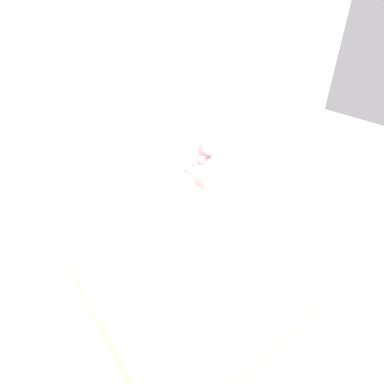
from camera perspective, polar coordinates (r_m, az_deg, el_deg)
ground_plane at (r=3.82m, az=-12.44°, el=-6.14°), size 12.00×12.00×0.00m
wall_back at (r=3.24m, az=-15.79°, el=12.63°), size 8.00×0.06×2.60m
bed at (r=2.96m, az=-4.23°, el=-12.47°), size 1.65×2.19×0.99m
nightstand at (r=3.99m, az=3.40°, el=1.13°), size 0.51×0.44×0.51m
table_lamp at (r=3.82m, az=3.84°, el=8.56°), size 0.23×0.23×0.37m
flower_vase at (r=3.72m, az=1.84°, el=5.67°), size 0.12×0.12×0.22m
teacup at (r=3.79m, az=3.94°, el=4.30°), size 0.12×0.12×0.07m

